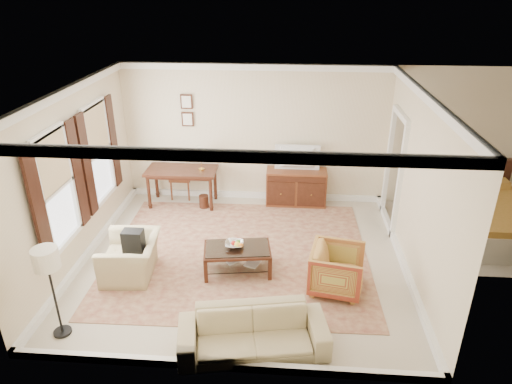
# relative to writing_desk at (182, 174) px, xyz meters

# --- Properties ---
(room_shell) EXTENTS (5.51, 5.01, 2.91)m
(room_shell) POSITION_rel_writing_desk_xyz_m (1.50, -2.03, 1.78)
(room_shell) COLOR beige
(room_shell) RESTS_ON ground
(annex_bedroom) EXTENTS (3.00, 2.70, 2.90)m
(annex_bedroom) POSITION_rel_writing_desk_xyz_m (5.99, -0.88, -0.35)
(annex_bedroom) COLOR beige
(annex_bedroom) RESTS_ON ground
(window_front) EXTENTS (0.12, 1.56, 1.80)m
(window_front) POSITION_rel_writing_desk_xyz_m (-1.20, -2.73, 0.86)
(window_front) COLOR #CCB284
(window_front) RESTS_ON room_shell
(window_rear) EXTENTS (0.12, 1.56, 1.80)m
(window_rear) POSITION_rel_writing_desk_xyz_m (-1.20, -1.13, 0.86)
(window_rear) COLOR #CCB284
(window_rear) RESTS_ON room_shell
(doorway) EXTENTS (0.10, 1.12, 2.25)m
(doorway) POSITION_rel_writing_desk_xyz_m (4.21, -0.53, 0.39)
(doorway) COLOR white
(doorway) RESTS_ON room_shell
(rug) EXTENTS (4.56, 3.93, 0.01)m
(rug) POSITION_rel_writing_desk_xyz_m (1.40, -1.87, -0.68)
(rug) COLOR maroon
(rug) RESTS_ON room_shell
(writing_desk) EXTENTS (1.46, 0.73, 0.80)m
(writing_desk) POSITION_rel_writing_desk_xyz_m (0.00, 0.00, 0.00)
(writing_desk) COLOR #3F1D12
(writing_desk) RESTS_ON room_shell
(desk_chair) EXTENTS (0.47, 0.47, 1.05)m
(desk_chair) POSITION_rel_writing_desk_xyz_m (-0.11, 0.35, -0.16)
(desk_chair) COLOR brown
(desk_chair) RESTS_ON room_shell
(desk_lamp) EXTENTS (0.32, 0.32, 0.50)m
(desk_lamp) POSITION_rel_writing_desk_xyz_m (0.43, 0.00, 0.36)
(desk_lamp) COLOR silver
(desk_lamp) RESTS_ON writing_desk
(framed_prints) EXTENTS (0.25, 0.04, 0.68)m
(framed_prints) POSITION_rel_writing_desk_xyz_m (0.10, 0.44, 1.25)
(framed_prints) COLOR #3F1D12
(framed_prints) RESTS_ON room_shell
(sideboard) EXTENTS (1.26, 0.48, 0.77)m
(sideboard) POSITION_rel_writing_desk_xyz_m (2.40, 0.19, -0.30)
(sideboard) COLOR brown
(sideboard) RESTS_ON room_shell
(tv) EXTENTS (0.89, 0.51, 0.12)m
(tv) POSITION_rel_writing_desk_xyz_m (2.40, 0.17, 0.53)
(tv) COLOR black
(tv) RESTS_ON sideboard
(coffee_table) EXTENTS (1.16, 0.78, 0.46)m
(coffee_table) POSITION_rel_writing_desk_xyz_m (1.44, -2.40, -0.34)
(coffee_table) COLOR #3F1D12
(coffee_table) RESTS_ON room_shell
(fruit_bowl) EXTENTS (0.42, 0.42, 0.10)m
(fruit_bowl) POSITION_rel_writing_desk_xyz_m (1.39, -2.37, -0.18)
(fruit_bowl) COLOR silver
(fruit_bowl) RESTS_ON coffee_table
(book_a) EXTENTS (0.25, 0.19, 0.38)m
(book_a) POSITION_rel_writing_desk_xyz_m (1.23, -2.39, -0.51)
(book_a) COLOR brown
(book_a) RESTS_ON coffee_table
(book_b) EXTENTS (0.27, 0.13, 0.38)m
(book_b) POSITION_rel_writing_desk_xyz_m (1.60, -2.35, -0.51)
(book_b) COLOR brown
(book_b) RESTS_ON coffee_table
(striped_armchair) EXTENTS (0.86, 0.90, 0.80)m
(striped_armchair) POSITION_rel_writing_desk_xyz_m (3.02, -2.76, -0.29)
(striped_armchair) COLOR #983421
(striped_armchair) RESTS_ON room_shell
(club_armchair) EXTENTS (0.72, 1.04, 0.87)m
(club_armchair) POSITION_rel_writing_desk_xyz_m (-0.27, -2.61, -0.25)
(club_armchair) COLOR tan
(club_armchair) RESTS_ON room_shell
(backpack) EXTENTS (0.24, 0.33, 0.40)m
(backpack) POSITION_rel_writing_desk_xyz_m (-0.18, -2.62, -0.01)
(backpack) COLOR black
(backpack) RESTS_ON club_armchair
(sofa) EXTENTS (1.98, 0.89, 0.75)m
(sofa) POSITION_rel_writing_desk_xyz_m (1.84, -4.13, -0.32)
(sofa) COLOR tan
(sofa) RESTS_ON room_shell
(floor_lamp) EXTENTS (0.33, 0.33, 1.35)m
(floor_lamp) POSITION_rel_writing_desk_xyz_m (-0.78, -4.03, 0.42)
(floor_lamp) COLOR black
(floor_lamp) RESTS_ON room_shell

